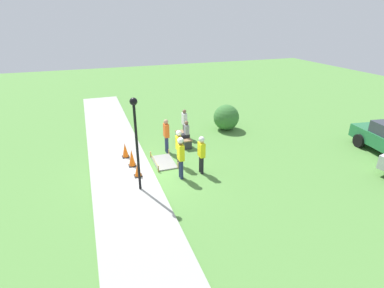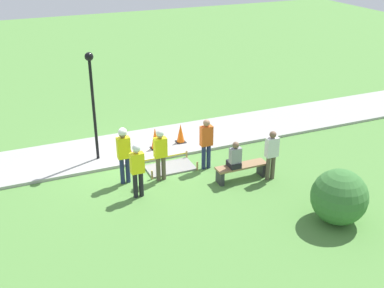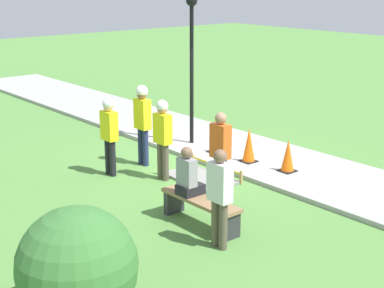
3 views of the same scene
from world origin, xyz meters
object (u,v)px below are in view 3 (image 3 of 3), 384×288
at_px(worker_supervisor, 163,133).
at_px(bystander_in_gray_shirt, 220,193).
at_px(traffic_cone_near_patch, 288,156).
at_px(worker_assistant, 143,117).
at_px(worker_trainee, 109,130).
at_px(lamppost_near, 192,47).
at_px(traffic_cone_far_patch, 249,145).
at_px(park_bench, 200,206).
at_px(person_seated_on_bench, 188,176).
at_px(bystander_in_orange_shirt, 220,151).
at_px(traffic_cone_sidewalk_edge, 216,141).

relative_size(worker_supervisor, bystander_in_gray_shirt, 1.06).
bearing_deg(traffic_cone_near_patch, worker_assistant, 36.44).
height_order(traffic_cone_near_patch, worker_trainee, worker_trainee).
bearing_deg(lamppost_near, traffic_cone_far_patch, 179.26).
xyz_separation_m(worker_trainee, bystander_in_gray_shirt, (-4.20, 0.61, -0.09)).
height_order(traffic_cone_far_patch, lamppost_near, lamppost_near).
xyz_separation_m(park_bench, person_seated_on_bench, (0.28, 0.05, 0.50)).
xyz_separation_m(park_bench, bystander_in_orange_shirt, (0.71, -1.13, 0.64)).
relative_size(worker_assistant, worker_trainee, 1.08).
xyz_separation_m(traffic_cone_far_patch, worker_trainee, (1.50, 2.80, 0.53)).
relative_size(person_seated_on_bench, bystander_in_gray_shirt, 0.54).
relative_size(traffic_cone_far_patch, bystander_in_gray_shirt, 0.48).
xyz_separation_m(traffic_cone_far_patch, worker_assistant, (1.63, 1.82, 0.64)).
height_order(person_seated_on_bench, lamppost_near, lamppost_near).
bearing_deg(traffic_cone_sidewalk_edge, bystander_in_gray_shirt, 138.26).
height_order(park_bench, bystander_in_orange_shirt, bystander_in_orange_shirt).
bearing_deg(traffic_cone_far_patch, worker_assistant, 48.09).
bearing_deg(traffic_cone_far_patch, bystander_in_gray_shirt, 128.31).
bearing_deg(bystander_in_orange_shirt, traffic_cone_sidewalk_edge, -40.79).
distance_m(traffic_cone_far_patch, park_bench, 3.57).
bearing_deg(bystander_in_gray_shirt, bystander_in_orange_shirt, -43.00).
bearing_deg(traffic_cone_sidewalk_edge, worker_trainee, 80.32).
distance_m(person_seated_on_bench, worker_supervisor, 2.33).
distance_m(traffic_cone_near_patch, worker_trainee, 3.94).
bearing_deg(traffic_cone_sidewalk_edge, bystander_in_orange_shirt, 139.21).
distance_m(traffic_cone_far_patch, worker_assistant, 2.53).
bearing_deg(person_seated_on_bench, traffic_cone_sidewalk_edge, -49.49).
bearing_deg(worker_assistant, worker_supervisor, 166.44).
distance_m(person_seated_on_bench, bystander_in_orange_shirt, 1.26).
distance_m(traffic_cone_sidewalk_edge, worker_supervisor, 2.17).
bearing_deg(traffic_cone_sidewalk_edge, worker_assistant, 71.23).
height_order(traffic_cone_sidewalk_edge, person_seated_on_bench, person_seated_on_bench).
bearing_deg(person_seated_on_bench, traffic_cone_near_patch, -81.10).
distance_m(traffic_cone_far_patch, traffic_cone_sidewalk_edge, 1.05).
height_order(traffic_cone_sidewalk_edge, bystander_in_gray_shirt, bystander_in_gray_shirt).
bearing_deg(worker_trainee, worker_supervisor, -143.81).
height_order(traffic_cone_far_patch, person_seated_on_bench, person_seated_on_bench).
distance_m(traffic_cone_far_patch, bystander_in_orange_shirt, 2.29).
xyz_separation_m(person_seated_on_bench, lamppost_near, (3.63, -3.14, 1.69)).
bearing_deg(bystander_in_orange_shirt, person_seated_on_bench, 110.42).
xyz_separation_m(worker_supervisor, worker_trainee, (0.97, 0.71, -0.01)).
height_order(traffic_cone_far_patch, bystander_in_orange_shirt, bystander_in_orange_shirt).
xyz_separation_m(bystander_in_gray_shirt, lamppost_near, (4.77, -3.43, 1.61)).
bearing_deg(lamppost_near, bystander_in_gray_shirt, 144.27).
height_order(traffic_cone_near_patch, lamppost_near, lamppost_near).
height_order(traffic_cone_near_patch, bystander_in_gray_shirt, bystander_in_gray_shirt).
xyz_separation_m(traffic_cone_near_patch, traffic_cone_sidewalk_edge, (2.08, 0.23, -0.06)).
height_order(worker_trainee, bystander_in_gray_shirt, worker_trainee).
bearing_deg(worker_assistant, person_seated_on_bench, 157.90).
distance_m(worker_assistant, worker_trainee, 0.99).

